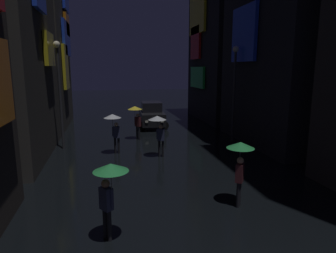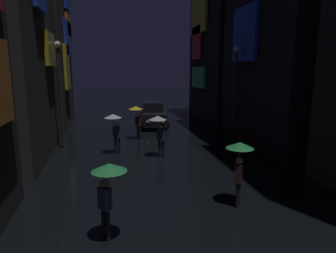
% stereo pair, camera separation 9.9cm
% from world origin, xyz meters
% --- Properties ---
extents(building_left_far, '(4.25, 7.12, 13.34)m').
position_xyz_m(building_left_far, '(-7.47, 21.57, 6.68)').
color(building_left_far, '#33302D').
rests_on(building_left_far, ground).
extents(building_right_far, '(4.25, 7.78, 14.89)m').
position_xyz_m(building_right_far, '(7.47, 21.90, 7.46)').
color(building_right_far, black).
rests_on(building_right_far, ground).
extents(pedestrian_far_right_yellow, '(0.90, 0.90, 2.12)m').
position_xyz_m(pedestrian_far_right_yellow, '(-0.77, 15.53, 1.67)').
color(pedestrian_far_right_yellow, black).
rests_on(pedestrian_far_right_yellow, ground).
extents(pedestrian_midstreet_left_clear, '(0.90, 0.90, 2.12)m').
position_xyz_m(pedestrian_midstreet_left_clear, '(-0.06, 11.48, 1.67)').
color(pedestrian_midstreet_left_clear, black).
rests_on(pedestrian_midstreet_left_clear, ground).
extents(pedestrian_midstreet_centre_green, '(0.90, 0.90, 2.12)m').
position_xyz_m(pedestrian_midstreet_centre_green, '(1.56, 5.58, 1.67)').
color(pedestrian_midstreet_centre_green, black).
rests_on(pedestrian_midstreet_centre_green, ground).
extents(pedestrian_foreground_left_clear, '(0.90, 0.90, 2.12)m').
position_xyz_m(pedestrian_foreground_left_clear, '(-2.22, 12.54, 1.67)').
color(pedestrian_foreground_left_clear, black).
rests_on(pedestrian_foreground_left_clear, ground).
extents(pedestrian_near_crossing_green, '(0.90, 0.90, 2.12)m').
position_xyz_m(pedestrian_near_crossing_green, '(-2.60, 4.30, 1.67)').
color(pedestrian_near_crossing_green, black).
rests_on(pedestrian_near_crossing_green, ground).
extents(car_distant, '(2.41, 4.23, 1.92)m').
position_xyz_m(car_distant, '(0.83, 19.47, 0.93)').
color(car_distant, black).
rests_on(car_distant, ground).
extents(streetlamp_right_far, '(0.36, 0.36, 5.72)m').
position_xyz_m(streetlamp_right_far, '(5.00, 13.85, 3.56)').
color(streetlamp_right_far, '#2D2D33').
rests_on(streetlamp_right_far, ground).
extents(streetlamp_left_far, '(0.36, 0.36, 5.85)m').
position_xyz_m(streetlamp_left_far, '(-5.00, 14.11, 3.63)').
color(streetlamp_left_far, '#2D2D33').
rests_on(streetlamp_left_far, ground).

